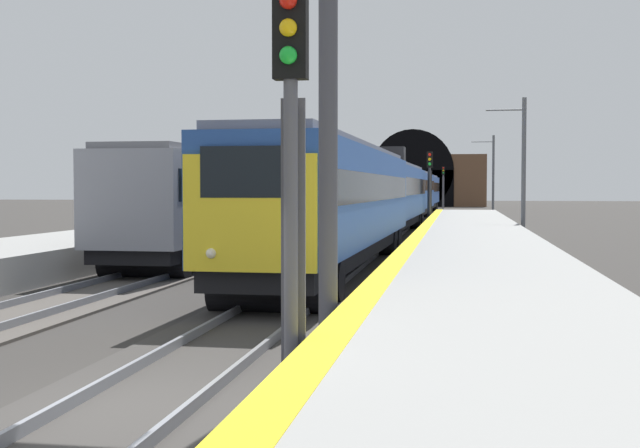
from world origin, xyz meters
The scene contains 12 objects.
ground_plane centered at (0.00, 0.00, 0.00)m, with size 320.00×320.00×0.00m, color #302D2B.
platform_right centered at (0.00, -4.25, 0.46)m, with size 112.00×4.47×0.92m, color gray.
platform_right_edge_strip centered at (0.00, -2.27, 0.92)m, with size 112.00×0.50×0.01m, color yellow.
track_main_line centered at (0.00, 0.00, 0.04)m, with size 160.00×3.04×0.21m.
train_main_approaching centered at (46.75, 0.00, 2.25)m, with size 80.73×3.09×4.82m.
train_adjacent_platform centered at (32.90, 5.07, 2.23)m, with size 41.05×3.11×4.77m.
railway_signal_near centered at (0.24, -1.84, 2.96)m, with size 0.39×0.38×4.87m.
railway_signal_mid centered at (45.82, -1.84, 3.02)m, with size 0.39×0.38×4.96m.
railway_signal_far centered at (95.26, -1.84, 3.17)m, with size 0.39×0.38×5.24m.
tunnel_portal centered at (107.22, 2.53, 3.62)m, with size 2.56×20.04×11.22m.
catenary_mast_near centered at (70.26, -6.85, 3.85)m, with size 0.22×2.15×7.48m.
catenary_mast_far centered at (33.58, -6.85, 3.63)m, with size 0.22×1.98×7.07m.
Camera 1 is at (-8.94, -3.69, 2.61)m, focal length 46.82 mm.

